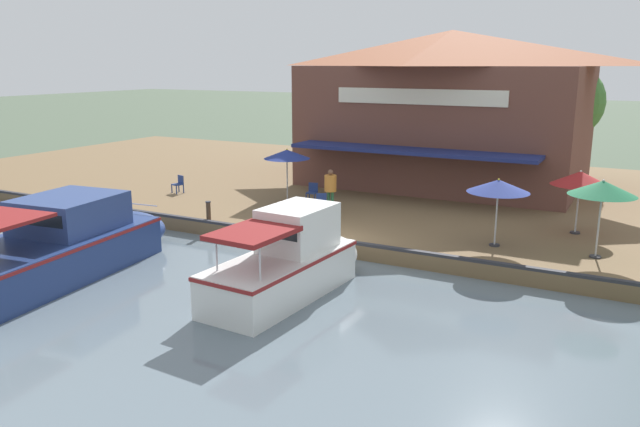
# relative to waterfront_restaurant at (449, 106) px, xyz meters

# --- Properties ---
(ground_plane) EXTENTS (220.00, 220.00, 0.00)m
(ground_plane) POSITION_rel_waterfront_restaurant_xyz_m (13.36, -0.43, -4.56)
(ground_plane) COLOR #4C5B47
(quay_deck) EXTENTS (22.00, 56.00, 0.60)m
(quay_deck) POSITION_rel_waterfront_restaurant_xyz_m (2.36, -0.43, -4.26)
(quay_deck) COLOR brown
(quay_deck) RESTS_ON ground
(quay_edge_fender) EXTENTS (0.20, 50.40, 0.10)m
(quay_edge_fender) POSITION_rel_waterfront_restaurant_xyz_m (13.26, -0.43, -3.91)
(quay_edge_fender) COLOR #2D2D33
(quay_edge_fender) RESTS_ON quay_deck
(waterfront_restaurant) EXTENTS (11.75, 14.02, 7.79)m
(waterfront_restaurant) POSITION_rel_waterfront_restaurant_xyz_m (0.00, 0.00, 0.00)
(waterfront_restaurant) COLOR brown
(waterfront_restaurant) RESTS_ON quay_deck
(patio_umbrella_back_row) EXTENTS (2.08, 2.08, 2.37)m
(patio_umbrella_back_row) POSITION_rel_waterfront_restaurant_xyz_m (8.11, 7.41, -1.88)
(patio_umbrella_back_row) COLOR #B7B7B7
(patio_umbrella_back_row) RESTS_ON quay_deck
(patio_umbrella_mid_patio_right) EXTENTS (2.10, 2.10, 2.36)m
(patio_umbrella_mid_patio_right) POSITION_rel_waterfront_restaurant_xyz_m (11.17, 5.14, -1.85)
(patio_umbrella_mid_patio_right) COLOR #B7B7B7
(patio_umbrella_mid_patio_right) RESTS_ON quay_deck
(patio_umbrella_by_entrance) EXTENTS (2.05, 2.05, 2.47)m
(patio_umbrella_by_entrance) POSITION_rel_waterfront_restaurant_xyz_m (8.80, -4.61, -1.73)
(patio_umbrella_by_entrance) COLOR #B7B7B7
(patio_umbrella_by_entrance) RESTS_ON quay_deck
(patio_umbrella_near_quay_edge) EXTENTS (2.09, 2.09, 2.58)m
(patio_umbrella_near_quay_edge) POSITION_rel_waterfront_restaurant_xyz_m (10.96, 8.34, -1.66)
(patio_umbrella_near_quay_edge) COLOR #B7B7B7
(patio_umbrella_near_quay_edge) RESTS_ON quay_deck
(cafe_chair_facing_river) EXTENTS (0.54, 0.54, 0.85)m
(cafe_chair_facing_river) POSITION_rel_waterfront_restaurant_xyz_m (9.25, -10.49, -3.48)
(cafe_chair_facing_river) COLOR navy
(cafe_chair_facing_river) RESTS_ON quay_deck
(cafe_chair_mid_patio) EXTENTS (0.59, 0.59, 0.85)m
(cafe_chair_mid_patio) POSITION_rel_waterfront_restaurant_xyz_m (9.79, -2.37, -3.48)
(cafe_chair_mid_patio) COLOR navy
(cafe_chair_mid_patio) RESTS_ON quay_deck
(cafe_chair_far_corner_seat) EXTENTS (0.50, 0.50, 0.85)m
(cafe_chair_far_corner_seat) POSITION_rel_waterfront_restaurant_xyz_m (7.92, -3.81, -3.48)
(cafe_chair_far_corner_seat) COLOR navy
(cafe_chair_far_corner_seat) RESTS_ON quay_deck
(person_at_quay_edge) EXTENTS (0.51, 0.51, 1.80)m
(person_at_quay_edge) POSITION_rel_waterfront_restaurant_xyz_m (9.26, -2.20, -2.81)
(person_at_quay_edge) COLOR #337547
(person_at_quay_edge) RESTS_ON quay_deck
(motorboat_nearest_quay) EXTENTS (6.39, 2.42, 2.54)m
(motorboat_nearest_quay) POSITION_rel_waterfront_restaurant_xyz_m (16.97, 0.50, -3.55)
(motorboat_nearest_quay) COLOR white
(motorboat_nearest_quay) RESTS_ON river_water
(motorboat_fourth_along) EXTENTS (9.64, 4.25, 2.43)m
(motorboat_fourth_along) POSITION_rel_waterfront_restaurant_xyz_m (18.94, -7.08, -3.59)
(motorboat_fourth_along) COLOR navy
(motorboat_fourth_along) RESTS_ON river_water
(mooring_post) EXTENTS (0.22, 0.22, 0.80)m
(mooring_post) POSITION_rel_waterfront_restaurant_xyz_m (13.01, -5.75, -3.55)
(mooring_post) COLOR #473323
(mooring_post) RESTS_ON quay_deck
(tree_downstream_bank) EXTENTS (4.32, 4.12, 6.13)m
(tree_downstream_bank) POSITION_rel_waterfront_restaurant_xyz_m (-4.60, 4.97, -0.00)
(tree_downstream_bank) COLOR brown
(tree_downstream_bank) RESTS_ON quay_deck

